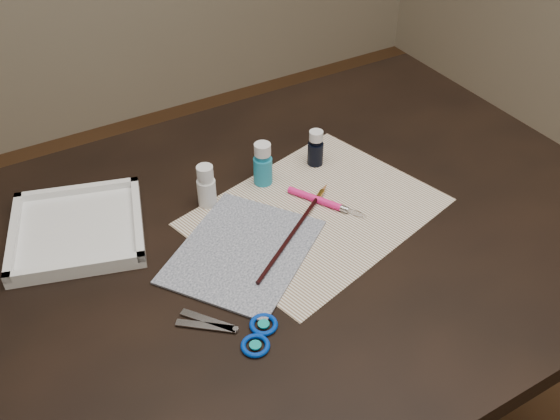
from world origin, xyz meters
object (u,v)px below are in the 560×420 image
palette_tray (77,228)px  paint_bottle_white (206,186)px  scissors (225,330)px  canvas (243,251)px  paint_bottle_navy (316,148)px  paper (316,212)px  paint_bottle_cyan (263,164)px

palette_tray → paint_bottle_white: bearing=-9.1°
scissors → palette_tray: size_ratio=0.75×
canvas → paint_bottle_navy: paint_bottle_navy is taller
paint_bottle_navy → paint_bottle_white: bearing=-178.1°
paper → paint_bottle_cyan: (-0.04, 0.13, 0.04)m
canvas → paper: bearing=9.7°
canvas → paint_bottle_navy: size_ratio=3.33×
paper → paint_bottle_navy: (0.08, 0.13, 0.04)m
paper → palette_tray: palette_tray is taller
paint_bottle_white → paint_bottle_cyan: paint_bottle_cyan is taller
scissors → palette_tray: (-0.12, 0.33, 0.01)m
paint_bottle_white → paint_bottle_cyan: size_ratio=0.95×
paint_bottle_white → palette_tray: bearing=170.9°
paper → paint_bottle_cyan: 0.14m
canvas → paint_bottle_white: bearing=88.3°
paper → paint_bottle_navy: bearing=58.0°
paint_bottle_cyan → palette_tray: bearing=174.9°
paint_bottle_cyan → palette_tray: (-0.35, 0.03, -0.03)m
paper → canvas: canvas is taller
paint_bottle_navy → paint_bottle_cyan: bearing=-178.9°
paint_bottle_white → paint_bottle_navy: paint_bottle_white is taller
palette_tray → paint_bottle_navy: bearing=-3.5°
canvas → paint_bottle_cyan: bearing=51.1°
paint_bottle_cyan → scissors: bearing=-127.8°
paint_bottle_cyan → paint_bottle_white: bearing=-177.3°
canvas → scissors: bearing=-126.6°
canvas → paint_bottle_white: 0.15m
palette_tray → scissors: bearing=-69.2°
paper → paint_bottle_white: paint_bottle_white is taller
canvas → paint_bottle_navy: bearing=32.6°
paint_bottle_white → paint_bottle_cyan: 0.12m
paper → scissors: scissors is taller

